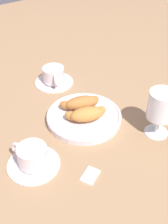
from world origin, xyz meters
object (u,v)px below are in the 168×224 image
at_px(croissant_large, 87,114).
at_px(pastry_plate, 84,117).
at_px(coffee_cup_near, 54,77).
at_px(coffee_cup_far, 32,158).
at_px(juice_glass_left, 161,106).
at_px(sugar_packet, 90,175).
at_px(croissant_small, 81,103).

bearing_deg(croissant_large, pastry_plate, 75.52).
distance_m(croissant_large, coffee_cup_near, 0.25).
relative_size(croissant_large, coffee_cup_far, 0.95).
bearing_deg(coffee_cup_far, juice_glass_left, -14.54).
bearing_deg(croissant_large, sugar_packet, -122.36).
relative_size(pastry_plate, croissant_small, 1.76).
xyz_separation_m(pastry_plate, croissant_small, (0.01, 0.03, 0.03)).
height_order(croissant_large, sugar_packet, croissant_large).
bearing_deg(coffee_cup_near, sugar_packet, -108.19).
height_order(croissant_large, croissant_small, same).
bearing_deg(sugar_packet, juice_glass_left, -22.64).
relative_size(coffee_cup_far, juice_glass_left, 0.97).
xyz_separation_m(coffee_cup_near, coffee_cup_far, (-0.24, -0.30, 0.00)).
bearing_deg(pastry_plate, coffee_cup_far, -160.32).
bearing_deg(coffee_cup_far, croissant_small, 25.65).
distance_m(coffee_cup_far, juice_glass_left, 0.37).
relative_size(pastry_plate, croissant_large, 1.76).
distance_m(croissant_large, sugar_packet, 0.20).
relative_size(croissant_large, juice_glass_left, 0.92).
bearing_deg(croissant_small, croissant_large, -105.11).
relative_size(croissant_large, croissant_small, 0.99).
bearing_deg(coffee_cup_far, croissant_large, 14.15).
bearing_deg(croissant_small, sugar_packet, -118.56).
bearing_deg(juice_glass_left, croissant_small, 124.05).
relative_size(coffee_cup_near, juice_glass_left, 0.97).
xyz_separation_m(coffee_cup_far, sugar_packet, (0.10, -0.11, -0.02)).
distance_m(coffee_cup_far, sugar_packet, 0.15).
bearing_deg(croissant_large, croissant_small, 74.89).
height_order(coffee_cup_near, sugar_packet, coffee_cup_near).
distance_m(croissant_large, juice_glass_left, 0.21).
height_order(pastry_plate, coffee_cup_near, coffee_cup_near).
relative_size(coffee_cup_near, coffee_cup_far, 1.00).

